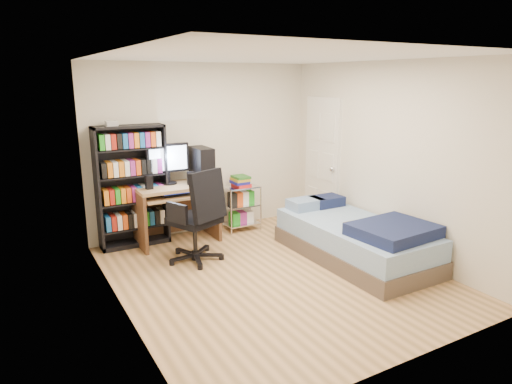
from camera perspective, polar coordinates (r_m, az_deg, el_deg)
room at (r=5.13m, az=2.29°, el=2.51°), size 3.58×4.08×2.58m
media_shelf at (r=6.45m, az=-15.27°, el=0.84°), size 0.94×0.31×1.74m
computer_desk at (r=6.54m, az=-9.24°, el=0.41°), size 1.11×0.64×1.40m
office_chair at (r=5.84m, az=-7.29°, el=-4.99°), size 0.93×0.93×1.20m
wire_cart at (r=6.96m, az=-1.89°, el=-0.34°), size 0.53×0.39×0.84m
bed at (r=6.03m, az=12.39°, el=-5.72°), size 1.08×2.16×0.62m
door at (r=7.24m, az=8.26°, el=3.73°), size 0.12×0.80×2.00m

